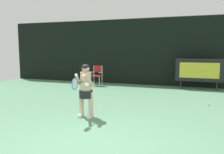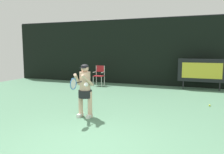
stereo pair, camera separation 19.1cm
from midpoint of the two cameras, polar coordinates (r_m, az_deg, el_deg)
ground at (r=4.61m, az=-6.82°, el=-18.37°), size 18.00×22.00×0.03m
backdrop_screen at (r=12.53m, az=11.67°, el=6.18°), size 18.00×0.12×3.66m
scoreboard at (r=11.71m, az=22.12°, el=1.52°), size 2.20×0.21×1.50m
umpire_chair at (r=12.22m, az=-2.78°, el=0.69°), size 0.52×0.44×1.08m
water_bottle at (r=12.04m, az=-6.04°, el=-1.81°), size 0.07×0.07×0.27m
tennis_player at (r=6.54m, az=-6.02°, el=-2.79°), size 0.53×0.59×1.54m
tennis_racket at (r=5.97m, az=-8.71°, el=-1.67°), size 0.03×0.60×0.31m
tennis_ball_spare at (r=8.60m, az=23.99°, el=-6.56°), size 0.07×0.07×0.07m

